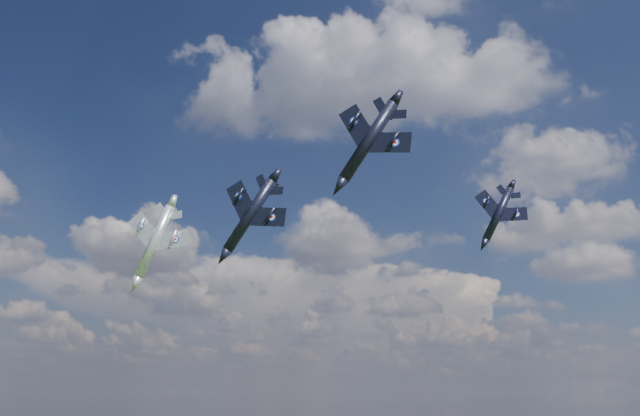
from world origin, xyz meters
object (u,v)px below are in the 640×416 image
(jet_right_navy, at_px, (369,141))
(jet_high_navy, at_px, (498,214))
(jet_left_silver, at_px, (155,241))
(jet_lead_navy, at_px, (250,215))

(jet_right_navy, bearing_deg, jet_high_navy, 76.64)
(jet_high_navy, relative_size, jet_left_silver, 0.85)
(jet_lead_navy, height_order, jet_high_navy, jet_high_navy)
(jet_lead_navy, distance_m, jet_high_navy, 42.39)
(jet_high_navy, xyz_separation_m, jet_left_silver, (-50.73, -21.04, -6.69))
(jet_high_navy, bearing_deg, jet_right_navy, -110.69)
(jet_lead_navy, distance_m, jet_right_navy, 28.68)
(jet_right_navy, xyz_separation_m, jet_left_silver, (-36.29, 23.35, -3.09))
(jet_lead_navy, xyz_separation_m, jet_right_navy, (20.19, -20.35, 0.90))
(jet_left_silver, bearing_deg, jet_right_navy, -33.34)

